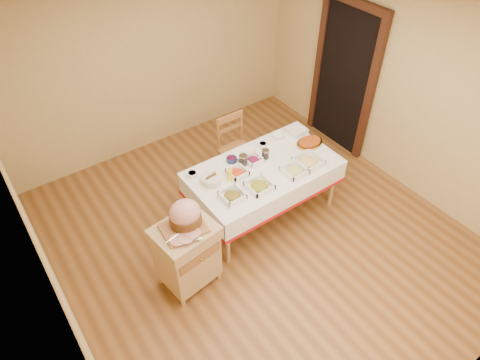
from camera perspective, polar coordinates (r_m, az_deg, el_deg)
name	(u,v)px	position (r m, az deg, el deg)	size (l,w,h in m)	color
room_shell	(261,154)	(4.48, 2.77, 3.51)	(5.00, 5.00, 5.00)	brown
doorway	(344,76)	(6.44, 13.74, 13.29)	(0.09, 1.10, 2.20)	black
dining_table	(263,177)	(5.26, 3.12, 0.36)	(1.82, 1.02, 0.76)	tan
butcher_cart	(187,253)	(4.62, -7.09, -9.58)	(0.67, 0.58, 0.86)	tan
dining_chair	(236,149)	(5.84, -0.49, 4.14)	(0.44, 0.42, 0.98)	#9B6132
ham_on_board	(185,216)	(4.28, -7.35, -4.81)	(0.46, 0.44, 0.30)	#9B6132
serving_dish_a	(232,196)	(4.73, -1.03, -2.09)	(0.25, 0.24, 0.11)	white
serving_dish_b	(259,186)	(4.85, 2.59, -0.81)	(0.27, 0.27, 0.11)	white
serving_dish_c	(294,171)	(5.09, 7.26, 1.24)	(0.26, 0.26, 0.11)	white
serving_dish_d	(308,161)	(5.24, 9.11, 2.46)	(0.30, 0.30, 0.11)	white
serving_dish_e	(237,173)	(5.02, -0.34, 0.99)	(0.22, 0.21, 0.10)	white
serving_dish_f	(253,160)	(5.21, 1.79, 2.71)	(0.21, 0.20, 0.10)	white
small_bowl_left	(192,174)	(5.04, -6.38, 0.78)	(0.12, 0.12, 0.05)	white
small_bowl_mid	(232,159)	(5.22, -1.14, 2.78)	(0.13, 0.13, 0.05)	navy
small_bowl_right	(263,145)	(5.45, 3.08, 4.72)	(0.11, 0.11, 0.05)	white
bowl_white_imported	(241,156)	(5.28, 0.14, 3.16)	(0.15, 0.15, 0.04)	white
bowl_small_imported	(278,135)	(5.64, 5.07, 5.95)	(0.16, 0.16, 0.05)	white
preserve_jar_left	(243,160)	(5.15, 0.42, 2.66)	(0.11, 0.11, 0.13)	silver
preserve_jar_right	(265,154)	(5.26, 3.39, 3.42)	(0.09, 0.09, 0.12)	silver
mustard_bottle	(230,174)	(4.92, -1.40, 0.77)	(0.06, 0.06, 0.19)	yellow
bread_basket	(211,180)	(4.92, -3.87, 0.06)	(0.23, 0.23, 0.10)	silver
plate_stack	(296,130)	(5.74, 7.50, 6.58)	(0.23, 0.23, 0.07)	white
brass_platter	(310,143)	(5.56, 9.26, 4.94)	(0.37, 0.27, 0.05)	#B98D34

